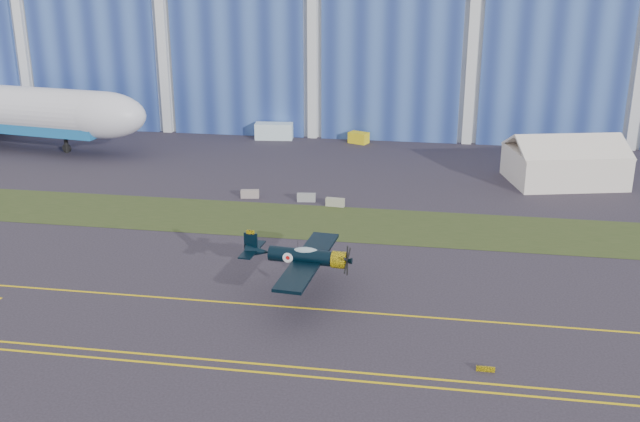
% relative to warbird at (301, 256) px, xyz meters
% --- Properties ---
extents(ground, '(260.00, 260.00, 0.00)m').
position_rel_warbird_xyz_m(ground, '(-8.14, 2.88, -3.39)').
color(ground, '#322C38').
rests_on(ground, ground).
extents(grass_median, '(260.00, 10.00, 0.02)m').
position_rel_warbird_xyz_m(grass_median, '(-8.14, 16.88, -3.37)').
color(grass_median, '#475128').
rests_on(grass_median, ground).
extents(hangar, '(220.00, 45.70, 30.00)m').
position_rel_warbird_xyz_m(hangar, '(-8.14, 74.66, 11.57)').
color(hangar, silver).
rests_on(hangar, ground).
extents(taxiway_centreline, '(200.00, 0.20, 0.02)m').
position_rel_warbird_xyz_m(taxiway_centreline, '(-8.14, -2.12, -3.38)').
color(taxiway_centreline, yellow).
rests_on(taxiway_centreline, ground).
extents(edge_line_near, '(80.00, 0.20, 0.02)m').
position_rel_warbird_xyz_m(edge_line_near, '(-8.14, -11.62, -3.38)').
color(edge_line_near, yellow).
rests_on(edge_line_near, ground).
extents(edge_line_far, '(80.00, 0.20, 0.02)m').
position_rel_warbird_xyz_m(edge_line_far, '(-8.14, -10.62, -3.38)').
color(edge_line_far, yellow).
rests_on(edge_line_far, ground).
extents(guard_board_right, '(1.20, 0.15, 0.35)m').
position_rel_warbird_xyz_m(guard_board_right, '(13.86, -9.12, -3.22)').
color(guard_board_right, yellow).
rests_on(guard_board_right, ground).
extents(warbird, '(10.69, 12.52, 3.48)m').
position_rel_warbird_xyz_m(warbird, '(0.00, 0.00, 0.00)').
color(warbird, black).
rests_on(warbird, ground).
extents(tent, '(14.47, 12.00, 5.87)m').
position_rel_warbird_xyz_m(tent, '(24.72, 35.07, -0.46)').
color(tent, white).
rests_on(tent, ground).
extents(shipping_container, '(5.54, 2.65, 2.32)m').
position_rel_warbird_xyz_m(shipping_container, '(-13.49, 50.30, -2.23)').
color(shipping_container, white).
rests_on(shipping_container, ground).
extents(tug, '(3.07, 2.53, 1.54)m').
position_rel_warbird_xyz_m(tug, '(-1.17, 49.92, -2.62)').
color(tug, yellow).
rests_on(tug, ground).
extents(barrier_a, '(2.07, 0.93, 0.90)m').
position_rel_warbird_xyz_m(barrier_a, '(-10.18, 23.36, -2.94)').
color(barrier_a, gray).
rests_on(barrier_a, ground).
extents(barrier_b, '(2.06, 0.83, 0.90)m').
position_rel_warbird_xyz_m(barrier_b, '(-3.82, 23.14, -2.94)').
color(barrier_b, gray).
rests_on(barrier_b, ground).
extents(barrier_c, '(2.05, 0.77, 0.90)m').
position_rel_warbird_xyz_m(barrier_c, '(-0.50, 22.01, -2.94)').
color(barrier_c, '#A09E88').
rests_on(barrier_c, ground).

